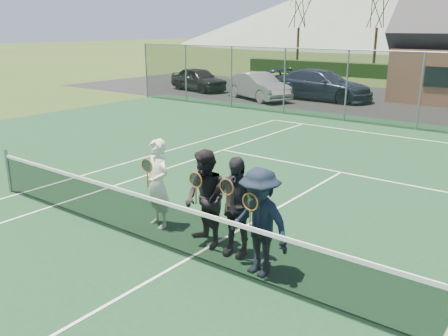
% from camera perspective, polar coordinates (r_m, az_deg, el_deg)
% --- Properties ---
extents(court_surface, '(30.00, 30.00, 0.02)m').
position_cam_1_polar(court_surface, '(8.45, -4.22, -10.88)').
color(court_surface, '#14381E').
rests_on(court_surface, ground).
extents(tarmac_carpark, '(40.00, 12.00, 0.01)m').
position_cam_1_polar(tarmac_carpark, '(27.40, 17.75, 7.66)').
color(tarmac_carpark, black).
rests_on(tarmac_carpark, ground).
extents(hill_west, '(110.00, 110.00, 18.00)m').
position_cam_1_polar(hill_west, '(105.09, 21.66, 18.30)').
color(hill_west, slate).
rests_on(hill_west, ground).
extents(car_a, '(4.55, 2.61, 1.46)m').
position_cam_1_polar(car_a, '(30.48, -3.07, 10.62)').
color(car_a, black).
rests_on(car_a, ground).
extents(car_b, '(4.71, 3.15, 1.47)m').
position_cam_1_polar(car_b, '(26.75, 4.13, 9.77)').
color(car_b, gray).
rests_on(car_b, ground).
extents(car_c, '(5.69, 2.35, 1.65)m').
position_cam_1_polar(car_c, '(27.11, 11.66, 9.76)').
color(car_c, '#1A1F35').
rests_on(car_c, ground).
extents(court_markings, '(11.03, 23.83, 0.01)m').
position_cam_1_polar(court_markings, '(8.44, -4.22, -10.79)').
color(court_markings, white).
rests_on(court_markings, court_surface).
extents(tennis_net, '(11.68, 0.08, 1.10)m').
position_cam_1_polar(tennis_net, '(8.22, -4.30, -7.60)').
color(tennis_net, slate).
rests_on(tennis_net, ground).
extents(perimeter_fence, '(30.07, 0.07, 3.02)m').
position_cam_1_polar(perimeter_fence, '(19.87, 22.57, 8.49)').
color(perimeter_fence, slate).
rests_on(perimeter_fence, ground).
extents(tree_a, '(3.20, 3.20, 7.77)m').
position_cam_1_polar(tree_a, '(43.97, 9.08, 18.89)').
color(tree_a, '#372414').
rests_on(tree_a, ground).
extents(tree_b, '(3.20, 3.20, 7.77)m').
position_cam_1_polar(tree_b, '(41.09, 18.16, 18.48)').
color(tree_b, '#382014').
rests_on(tree_b, ground).
extents(player_a, '(0.74, 0.58, 1.80)m').
position_cam_1_polar(player_a, '(9.49, -7.97, -1.86)').
color(player_a, white).
rests_on(player_a, court_surface).
extents(player_b, '(1.06, 0.95, 1.80)m').
position_cam_1_polar(player_b, '(8.58, -2.21, -3.74)').
color(player_b, black).
rests_on(player_b, court_surface).
extents(player_c, '(1.11, 0.60, 1.80)m').
position_cam_1_polar(player_c, '(8.23, 1.43, -4.63)').
color(player_c, '#232227').
rests_on(player_c, court_surface).
extents(player_d, '(1.24, 0.82, 1.80)m').
position_cam_1_polar(player_d, '(7.60, 4.27, -6.54)').
color(player_d, black).
rests_on(player_d, court_surface).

